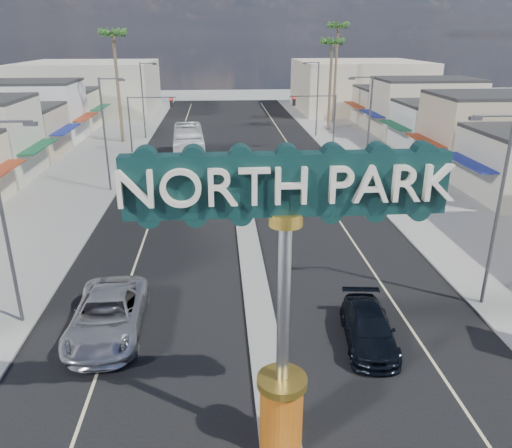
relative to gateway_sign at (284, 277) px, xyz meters
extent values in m
plane|color=gray|center=(0.00, 28.02, -5.93)|extent=(160.00, 160.00, 0.00)
cube|color=black|center=(0.00, 28.02, -5.92)|extent=(20.00, 120.00, 0.01)
cube|color=gray|center=(0.00, 12.02, -5.85)|extent=(1.30, 30.00, 0.16)
cube|color=gray|center=(-14.00, 28.02, -5.87)|extent=(8.00, 120.00, 0.12)
cube|color=gray|center=(14.00, 28.02, -5.87)|extent=(8.00, 120.00, 0.12)
cube|color=beige|center=(-24.00, 41.02, -2.93)|extent=(12.00, 42.00, 6.00)
cube|color=#B7B29E|center=(24.00, 41.02, -2.93)|extent=(12.00, 42.00, 6.00)
cube|color=#B7B29E|center=(-22.00, 73.02, -1.93)|extent=(20.00, 20.00, 8.00)
cube|color=beige|center=(22.00, 73.02, -1.93)|extent=(20.00, 20.00, 8.00)
cylinder|color=#CD590F|center=(0.00, 0.02, -4.67)|extent=(1.30, 1.30, 2.20)
cylinder|color=gold|center=(0.00, 0.02, -3.44)|extent=(1.50, 1.50, 0.25)
cylinder|color=#B7B7BC|center=(0.00, 0.02, -0.92)|extent=(0.36, 0.36, 4.80)
cylinder|color=gold|center=(0.00, 0.02, 1.66)|extent=(0.90, 0.90, 0.35)
cube|color=#0D2A29|center=(0.00, 0.02, 2.58)|extent=(8.20, 0.50, 1.60)
cylinder|color=#47474C|center=(-11.00, 42.02, -2.93)|extent=(0.18, 0.18, 6.00)
cylinder|color=#47474C|center=(-8.50, 42.02, -0.03)|extent=(5.00, 0.12, 0.12)
cube|color=black|center=(-6.50, 42.02, -0.53)|extent=(0.32, 0.32, 1.00)
sphere|color=red|center=(-6.50, 41.84, -0.21)|extent=(0.22, 0.22, 0.22)
cylinder|color=#47474C|center=(11.00, 42.02, -2.93)|extent=(0.18, 0.18, 6.00)
cylinder|color=#47474C|center=(8.50, 42.02, -0.03)|extent=(5.00, 0.12, 0.12)
cube|color=black|center=(6.50, 42.02, -0.53)|extent=(0.32, 0.32, 1.00)
sphere|color=red|center=(6.50, 41.84, -0.21)|extent=(0.22, 0.22, 0.22)
cylinder|color=#47474C|center=(-10.60, 8.02, -1.43)|extent=(0.16, 0.16, 9.00)
cylinder|color=#47474C|center=(-9.70, 8.02, 2.97)|extent=(1.80, 0.10, 0.10)
cube|color=#47474C|center=(-8.90, 8.02, 2.87)|extent=(0.50, 0.22, 0.15)
cylinder|color=#47474C|center=(-10.60, 28.02, -1.43)|extent=(0.16, 0.16, 9.00)
cylinder|color=#47474C|center=(-9.70, 28.02, 2.97)|extent=(1.80, 0.10, 0.10)
cube|color=#47474C|center=(-8.90, 28.02, 2.87)|extent=(0.50, 0.22, 0.15)
cylinder|color=#47474C|center=(-10.60, 50.02, -1.43)|extent=(0.16, 0.16, 9.00)
cylinder|color=#47474C|center=(-9.70, 50.02, 2.97)|extent=(1.80, 0.10, 0.10)
cube|color=#47474C|center=(-8.90, 50.02, 2.87)|extent=(0.50, 0.22, 0.15)
cylinder|color=#47474C|center=(10.60, 8.02, -1.43)|extent=(0.16, 0.16, 9.00)
cylinder|color=#47474C|center=(9.70, 8.02, 2.97)|extent=(1.80, 0.10, 0.10)
cube|color=#47474C|center=(8.90, 8.02, 2.87)|extent=(0.50, 0.22, 0.15)
cylinder|color=#47474C|center=(10.60, 28.02, -1.43)|extent=(0.16, 0.16, 9.00)
cylinder|color=#47474C|center=(9.70, 28.02, 2.97)|extent=(1.80, 0.10, 0.10)
cube|color=#47474C|center=(8.90, 28.02, 2.87)|extent=(0.50, 0.22, 0.15)
cylinder|color=#47474C|center=(10.60, 50.02, -1.43)|extent=(0.16, 0.16, 9.00)
cylinder|color=#47474C|center=(9.70, 50.02, 2.97)|extent=(1.80, 0.10, 0.10)
cube|color=#47474C|center=(8.90, 50.02, 2.87)|extent=(0.50, 0.22, 0.15)
cylinder|color=brown|center=(-13.00, 48.02, 0.07)|extent=(0.36, 0.36, 12.00)
cylinder|color=brown|center=(13.00, 54.02, -0.43)|extent=(0.36, 0.36, 11.00)
cylinder|color=brown|center=(15.00, 60.02, 0.57)|extent=(0.36, 0.36, 13.00)
imported|color=#B3B4B8|center=(-6.57, 6.88, -5.05)|extent=(3.06, 6.39, 1.76)
imported|color=black|center=(4.30, 5.34, -5.23)|extent=(2.47, 4.99, 1.39)
imported|color=slate|center=(-6.79, 28.37, -5.24)|extent=(2.00, 4.20, 1.38)
imported|color=silver|center=(7.65, 27.69, -5.19)|extent=(1.80, 4.57, 1.48)
imported|color=white|center=(-4.65, 37.83, -4.25)|extent=(3.57, 12.19, 3.35)
camera|label=1|loc=(-1.68, -11.94, 6.09)|focal=35.00mm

